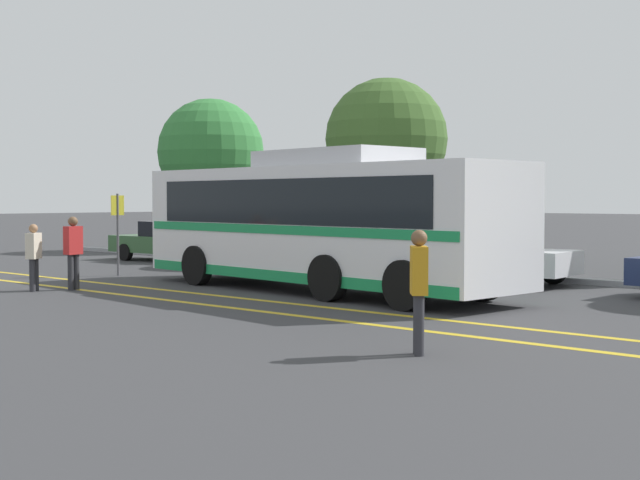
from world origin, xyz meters
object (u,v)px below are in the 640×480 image
parked_car_1 (316,250)px  tree_3 (211,152)px  pedestrian_0 (73,248)px  pedestrian_1 (34,253)px  pedestrian_2 (419,284)px  parked_car_2 (492,257)px  bus_stop_sign (118,224)px  transit_bus (320,220)px  tree_0 (386,139)px  parked_car_0 (173,241)px

parked_car_1 → tree_3: (-10.89, 5.46, 3.47)m
pedestrian_0 → pedestrian_1: size_ratio=1.11×
pedestrian_2 → parked_car_2: bearing=-15.1°
parked_car_2 → pedestrian_2: size_ratio=2.41×
parked_car_2 → parked_car_1: bearing=-90.2°
parked_car_1 → pedestrian_1: bearing=-7.5°
pedestrian_0 → bus_stop_sign: 3.97m
transit_bus → tree_3: size_ratio=1.73×
parked_car_1 → pedestrian_0: pedestrian_0 is taller
parked_car_2 → tree_0: (-6.35, 3.80, 3.47)m
parked_car_1 → bus_stop_sign: 5.77m
parked_car_2 → pedestrian_0: bearing=-44.3°
transit_bus → parked_car_2: bearing=-18.9°
bus_stop_sign → tree_3: size_ratio=0.36×
pedestrian_0 → pedestrian_2: size_ratio=1.00×
transit_bus → pedestrian_0: (-4.67, -3.64, -0.67)m
parked_car_1 → bus_stop_sign: (-3.49, -4.53, 0.79)m
tree_0 → parked_car_2: bearing=-30.9°
parked_car_2 → pedestrian_0: (-6.69, -8.01, 0.32)m
bus_stop_sign → transit_bus: bearing=-79.5°
transit_bus → parked_car_1: size_ratio=2.25×
tree_3 → pedestrian_1: bearing=-55.6°
pedestrian_2 → tree_3: 26.09m
pedestrian_2 → tree_0: size_ratio=0.28×
pedestrian_1 → pedestrian_2: 11.80m
pedestrian_2 → bus_stop_sign: bearing=30.2°
parked_car_0 → pedestrian_1: bearing=-149.5°
parked_car_1 → tree_0: (-0.66, 4.22, 3.48)m
transit_bus → parked_car_0: (-10.62, 4.15, -0.97)m
parked_car_1 → tree_3: 12.66m
parked_car_0 → bus_stop_sign: bus_stop_sign is taller
pedestrian_0 → pedestrian_2: bearing=74.3°
transit_bus → pedestrian_0: bearing=133.8°
transit_bus → bus_stop_sign: 7.19m
parked_car_2 → pedestrian_1: bearing=-43.3°
transit_bus → parked_car_2: size_ratio=2.61×
tree_0 → tree_3: tree_3 is taller
parked_car_0 → pedestrian_0: bearing=-145.0°
parked_car_1 → pedestrian_0: (-0.99, -7.58, 0.32)m
transit_bus → parked_car_0: size_ratio=2.22×
parked_car_0 → parked_car_1: size_ratio=1.01×
bus_stop_sign → tree_3: 12.71m
parked_car_1 → parked_car_2: bearing=96.2°
pedestrian_1 → bus_stop_sign: bus_stop_sign is taller
tree_3 → pedestrian_0: bearing=-52.8°
pedestrian_0 → transit_bus: bearing=121.1°
pedestrian_2 → tree_3: tree_3 is taller
parked_car_0 → bus_stop_sign: size_ratio=2.13×
parked_car_0 → tree_3: 7.41m
transit_bus → tree_0: size_ratio=1.78×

